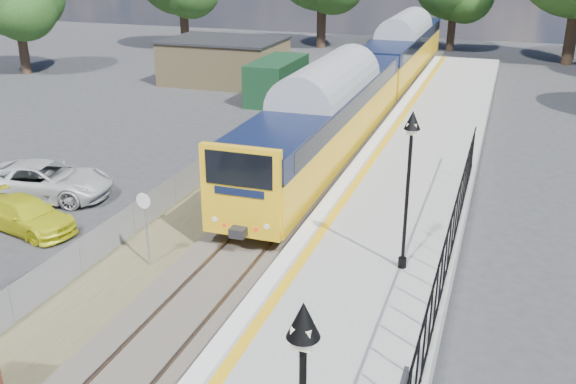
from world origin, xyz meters
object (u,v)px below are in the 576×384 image
at_px(victorian_lamp_north, 410,154).
at_px(speed_sign, 145,218).
at_px(car_white, 44,181).
at_px(train, 375,72).
at_px(victorian_lamp_south, 303,383).
at_px(car_yellow, 26,215).

relative_size(victorian_lamp_north, speed_sign, 1.82).
height_order(victorian_lamp_north, speed_sign, victorian_lamp_north).
bearing_deg(car_white, train, -38.73).
height_order(victorian_lamp_south, car_yellow, victorian_lamp_south).
xyz_separation_m(speed_sign, car_yellow, (-5.51, 1.03, -1.10)).
height_order(victorian_lamp_south, car_white, victorian_lamp_south).
bearing_deg(speed_sign, car_yellow, 175.93).
bearing_deg(car_yellow, train, -7.78).
relative_size(victorian_lamp_south, speed_sign, 1.82).
distance_m(victorian_lamp_north, speed_sign, 8.27).
bearing_deg(train, victorian_lamp_south, -79.99).
height_order(speed_sign, car_yellow, speed_sign).
distance_m(victorian_lamp_north, train, 21.89).
distance_m(victorian_lamp_north, car_white, 15.41).
xyz_separation_m(car_yellow, car_white, (-1.40, 2.75, 0.16)).
xyz_separation_m(speed_sign, car_white, (-6.91, 3.79, -0.94)).
xyz_separation_m(victorian_lamp_north, train, (-5.30, 21.15, -1.96)).
relative_size(victorian_lamp_south, car_white, 0.86).
relative_size(train, speed_sign, 16.20).
bearing_deg(victorian_lamp_south, victorian_lamp_north, 91.15).
xyz_separation_m(victorian_lamp_south, car_yellow, (-13.51, 10.15, -3.71)).
height_order(victorian_lamp_north, car_white, victorian_lamp_north).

